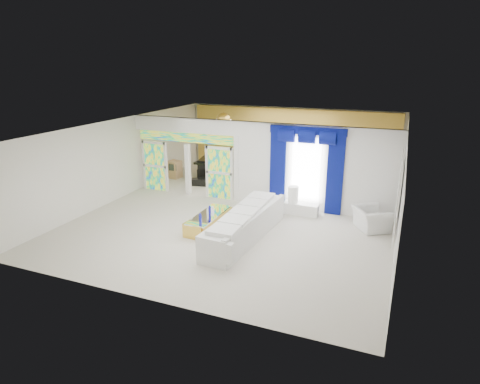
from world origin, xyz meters
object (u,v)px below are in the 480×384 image
at_px(white_sofa, 245,226).
at_px(coffee_table, 209,221).
at_px(console_table, 301,209).
at_px(armchair, 371,219).
at_px(grand_piano, 217,167).

bearing_deg(white_sofa, coffee_table, 171.90).
bearing_deg(console_table, armchair, -10.90).
bearing_deg(grand_piano, armchair, -40.75).
distance_m(white_sofa, console_table, 2.78).
distance_m(coffee_table, console_table, 3.30).
distance_m(white_sofa, grand_piano, 7.00).
xyz_separation_m(armchair, grand_piano, (-7.08, 3.83, 0.10)).
bearing_deg(console_table, white_sofa, -112.43).
bearing_deg(console_table, coffee_table, -136.78).
relative_size(console_table, grand_piano, 0.67).
relative_size(coffee_table, grand_piano, 1.12).
relative_size(console_table, armchair, 1.11).
bearing_deg(console_table, grand_piano, 144.57).
bearing_deg(grand_piano, white_sofa, -70.47).
distance_m(armchair, grand_piano, 8.05).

